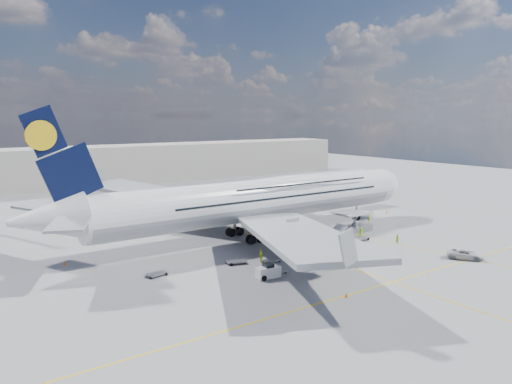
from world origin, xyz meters
TOP-DOWN VIEW (x-y plane):
  - ground at (0.00, 0.00)m, footprint 300.00×300.00m
  - taxi_line_main at (0.00, 0.00)m, footprint 0.25×220.00m
  - taxi_line_cross at (0.00, -20.00)m, footprint 120.00×0.25m
  - taxi_line_diag at (14.00, 10.00)m, footprint 14.16×99.06m
  - airliner at (0.26, 10.00)m, footprint 77.26×79.15m
  - jet_bridge at (29.81, 20.94)m, footprint 18.80×12.10m
  - cargo_loader at (16.82, 2.89)m, footprint 8.53×3.20m
  - terminal at (0.00, 95.00)m, footprint 180.00×16.00m
  - tree_line at (40.00, 140.00)m, footprint 160.00×6.00m
  - dolly_row_a at (-10.45, -8.49)m, footprint 3.12×1.86m
  - dolly_row_b at (-12.23, -1.30)m, footprint 3.27×2.42m
  - dolly_row_c at (-7.53, -3.81)m, footprint 2.60×1.40m
  - dolly_back at (-24.05, 0.15)m, footprint 3.07×2.11m
  - dolly_nose_far at (6.29, -13.00)m, footprint 3.01×2.20m
  - dolly_nose_near at (12.85, -2.36)m, footprint 3.43×2.09m
  - baggage_tug at (-12.28, -9.27)m, footprint 3.35×1.82m
  - catering_truck_inner at (-7.75, 26.03)m, footprint 7.04×4.39m
  - catering_truck_outer at (-9.68, 44.26)m, footprint 7.49×5.18m
  - service_van at (17.34, -19.41)m, footprint 5.09×5.82m
  - crew_nose at (25.84, 7.28)m, footprint 0.79×0.80m
  - crew_loader at (16.16, -7.72)m, footprint 1.03×0.99m
  - crew_wing at (-8.86, -2.98)m, footprint 0.77×1.25m
  - crew_van at (14.94, -0.59)m, footprint 1.02×1.02m
  - crew_tug at (-2.77, -11.96)m, footprint 1.05×0.68m
  - cone_nose at (36.05, 11.22)m, footprint 0.47×0.47m
  - cone_wing_left_inner at (-1.69, 28.64)m, footprint 0.40×0.40m
  - cone_wing_left_outer at (-16.07, 31.78)m, footprint 0.38×0.38m
  - cone_wing_right_inner at (-4.46, -10.33)m, footprint 0.47×0.47m
  - cone_wing_right_outer at (-8.94, -20.40)m, footprint 0.44×0.44m
  - cone_tail at (-32.85, 12.70)m, footprint 0.46×0.46m

SIDE VIEW (x-z plane):
  - ground at x=0.00m, z-range 0.00..0.00m
  - taxi_line_main at x=0.00m, z-range 0.00..0.01m
  - taxi_line_cross at x=0.00m, z-range 0.00..0.01m
  - taxi_line_diag at x=14.00m, z-range 0.00..0.01m
  - cone_wing_left_outer at x=-16.07m, z-range -0.01..0.48m
  - cone_wing_left_inner at x=-1.69m, z-range -0.01..0.49m
  - cone_wing_right_outer at x=-8.94m, z-range -0.01..0.55m
  - cone_tail at x=-32.85m, z-range -0.01..0.58m
  - cone_wing_right_inner at x=-4.46m, z-range -0.01..0.59m
  - cone_nose at x=36.05m, z-range -0.01..0.59m
  - dolly_row_c at x=-7.53m, z-range 0.10..0.48m
  - dolly_nose_far at x=6.29m, z-range 0.11..0.50m
  - dolly_back at x=-24.05m, z-range 0.11..0.52m
  - dolly_row_b at x=-12.23m, z-range 0.12..0.55m
  - dolly_row_a at x=-10.45m, z-range 0.12..0.56m
  - dolly_nose_near at x=12.85m, z-range 0.13..0.61m
  - service_van at x=17.34m, z-range 0.00..1.49m
  - crew_tug at x=-2.77m, z-range 0.00..1.55m
  - crew_loader at x=16.16m, z-range 0.00..1.67m
  - baggage_tug at x=-12.28m, z-range -0.12..1.89m
  - crew_van at x=14.94m, z-range 0.00..1.79m
  - crew_nose at x=25.84m, z-range 0.00..1.86m
  - crew_wing at x=-8.86m, z-range 0.00..1.98m
  - cargo_loader at x=16.82m, z-range -0.59..3.09m
  - catering_truck_inner at x=-7.75m, z-range -0.11..3.80m
  - catering_truck_outer at x=-9.68m, z-range -0.15..3.98m
  - tree_line at x=40.00m, z-range 0.00..8.00m
  - terminal at x=0.00m, z-range 0.00..12.00m
  - jet_bridge at x=29.81m, z-range 2.60..11.10m
  - airliner at x=0.26m, z-range -4.98..18.72m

